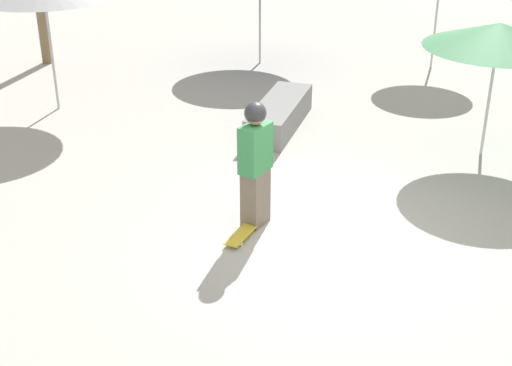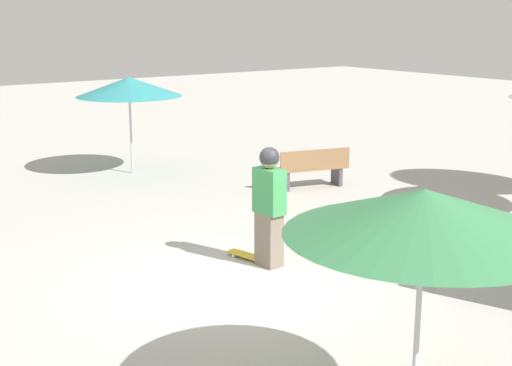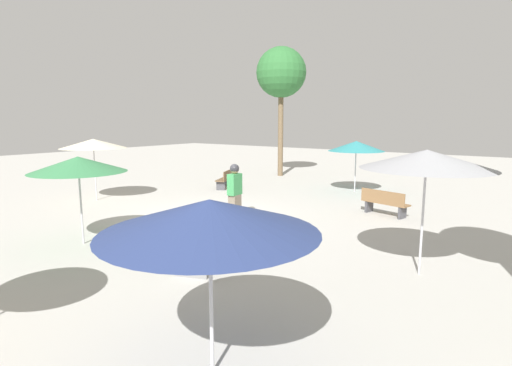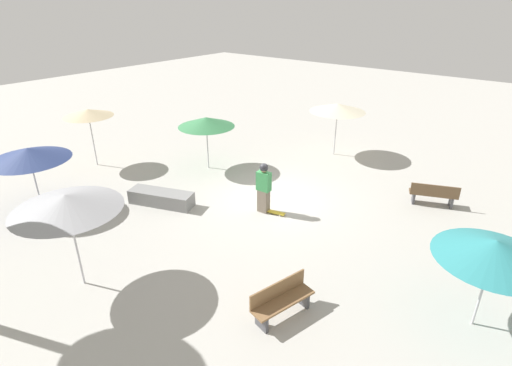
% 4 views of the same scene
% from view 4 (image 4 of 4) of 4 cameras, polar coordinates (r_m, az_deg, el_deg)
% --- Properties ---
extents(ground_plane, '(60.00, 60.00, 0.00)m').
position_cam_4_polar(ground_plane, '(14.66, 2.52, -2.31)').
color(ground_plane, '#B2AFA8').
extents(skater_main, '(0.49, 0.29, 1.78)m').
position_cam_4_polar(skater_main, '(13.41, 1.11, -0.44)').
color(skater_main, '#726656').
rests_on(skater_main, ground_plane).
extents(skateboard, '(0.82, 0.36, 0.07)m').
position_cam_4_polar(skateboard, '(13.69, 2.58, -4.16)').
color(skateboard, gold).
rests_on(skateboard, ground_plane).
extents(concrete_ledge, '(2.41, 1.46, 0.50)m').
position_cam_4_polar(concrete_ledge, '(14.57, -13.36, -2.08)').
color(concrete_ledge, gray).
rests_on(concrete_ledge, ground_plane).
extents(bench_near, '(0.82, 1.66, 0.85)m').
position_cam_4_polar(bench_near, '(9.56, 3.67, -16.35)').
color(bench_near, '#47474C').
rests_on(bench_near, ground_plane).
extents(bench_far, '(1.65, 1.02, 0.85)m').
position_cam_4_polar(bench_far, '(15.36, 24.01, -1.50)').
color(bench_far, '#47474C').
rests_on(bench_far, ground_plane).
extents(shade_umbrella_teal, '(2.41, 2.41, 2.24)m').
position_cam_4_polar(shade_umbrella_teal, '(9.68, 30.92, -8.17)').
color(shade_umbrella_teal, '#B7B7BC').
rests_on(shade_umbrella_teal, ground_plane).
extents(shade_umbrella_grey, '(2.58, 2.58, 2.56)m').
position_cam_4_polar(shade_umbrella_grey, '(10.37, -25.48, -2.49)').
color(shade_umbrella_grey, '#B7B7BC').
rests_on(shade_umbrella_grey, ground_plane).
extents(shade_umbrella_navy, '(2.64, 2.64, 2.22)m').
position_cam_4_polar(shade_umbrella_navy, '(15.21, -29.75, 3.62)').
color(shade_umbrella_navy, '#B7B7BC').
rests_on(shade_umbrella_navy, ground_plane).
extents(shade_umbrella_cream, '(2.50, 2.50, 2.41)m').
position_cam_4_polar(shade_umbrella_cream, '(18.52, 11.60, 10.50)').
color(shade_umbrella_cream, '#B7B7BC').
rests_on(shade_umbrella_cream, ground_plane).
extents(shade_umbrella_green, '(2.35, 2.35, 2.24)m').
position_cam_4_polar(shade_umbrella_green, '(16.77, -7.12, 8.65)').
color(shade_umbrella_green, '#B7B7BC').
rests_on(shade_umbrella_green, ground_plane).
extents(shade_umbrella_tan, '(2.04, 2.04, 2.49)m').
position_cam_4_polar(shade_umbrella_tan, '(18.29, -22.87, 9.22)').
color(shade_umbrella_tan, '#B7B7BC').
rests_on(shade_umbrella_tan, ground_plane).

